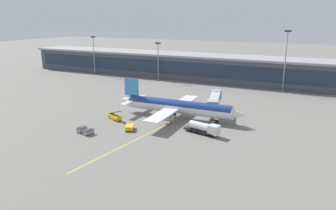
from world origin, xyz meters
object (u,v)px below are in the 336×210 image
at_px(pushback_tug, 130,127).
at_px(baggage_cart_1, 89,132).
at_px(main_airliner, 178,106).
at_px(baggage_cart_0, 82,129).
at_px(fuel_tanker, 204,128).
at_px(belt_loader, 115,116).

bearing_deg(pushback_tug, baggage_cart_1, -135.07).
height_order(main_airliner, baggage_cart_0, main_airliner).
bearing_deg(fuel_tanker, baggage_cart_1, -153.27).
height_order(fuel_tanker, baggage_cart_1, fuel_tanker).
height_order(fuel_tanker, belt_loader, belt_loader).
distance_m(fuel_tanker, baggage_cart_1, 32.10).
relative_size(pushback_tug, baggage_cart_1, 1.51).
xyz_separation_m(pushback_tug, baggage_cart_1, (-8.19, -8.17, -0.07)).
distance_m(pushback_tug, baggage_cart_1, 11.57).
xyz_separation_m(fuel_tanker, pushback_tug, (-20.47, -6.26, -0.90)).
bearing_deg(main_airliner, fuel_tanker, -39.55).
xyz_separation_m(main_airliner, baggage_cart_0, (-18.96, -24.24, -3.03)).
distance_m(main_airliner, baggage_cart_0, 30.92).
distance_m(pushback_tug, belt_loader, 11.76).
bearing_deg(main_airliner, baggage_cart_1, -122.37).
relative_size(pushback_tug, belt_loader, 0.66).
distance_m(main_airliner, belt_loader, 20.45).
height_order(main_airliner, pushback_tug, main_airliner).
distance_m(fuel_tanker, baggage_cart_0, 34.59).
height_order(fuel_tanker, pushback_tug, fuel_tanker).
distance_m(belt_loader, baggage_cart_1, 14.80).
xyz_separation_m(fuel_tanker, baggage_cart_1, (-28.66, -14.43, -0.96)).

